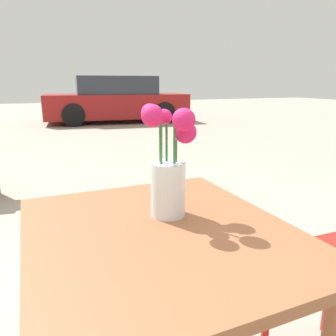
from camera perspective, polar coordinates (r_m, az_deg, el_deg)
table_front at (r=0.99m, az=-1.45°, el=-16.57°), size 0.72×0.81×0.72m
flower_vase at (r=0.98m, az=0.15°, el=-0.83°), size 0.18×0.15×0.34m
parked_car at (r=9.93m, az=-9.01°, el=11.53°), size 4.19×2.12×1.31m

